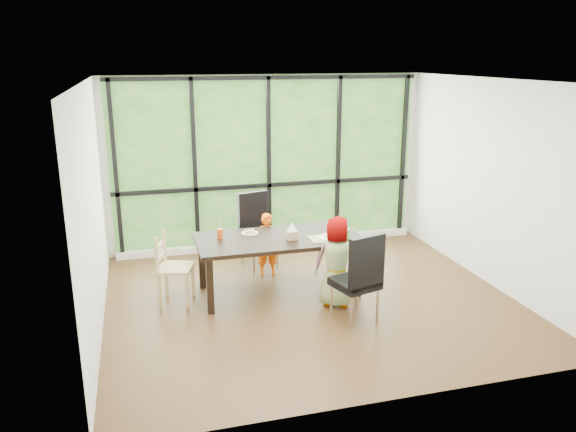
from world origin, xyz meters
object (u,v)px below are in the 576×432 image
Objects in this scene: chair_window_leather at (259,231)px; green_cup at (347,234)px; chair_end_beech at (175,268)px; child_toddler at (268,245)px; child_older at (339,261)px; dining_table at (278,265)px; tissue_box at (292,235)px; plate_far at (250,233)px; orange_cup at (220,234)px; plate_near at (328,237)px; chair_interior_leather at (355,277)px.

chair_window_leather is 8.38× the size of green_cup.
chair_end_beech is 6.98× the size of green_cup.
chair_window_leather is 0.37m from child_toddler.
chair_end_beech is 0.80× the size of child_older.
child_toddler is at bearing 90.00° from dining_table.
tissue_box is at bearing -78.99° from chair_end_beech.
green_cup is at bearing -24.69° from plate_far.
chair_end_beech is at bearing -168.66° from orange_cup.
orange_cup is (-1.32, 0.35, 0.05)m from plate_near.
tissue_box is at bearing -17.55° from orange_cup.
chair_interior_leather is 8.86× the size of orange_cup.
dining_table is 8.55× the size of plate_near.
chair_interior_leather is 1.60m from plate_far.
chair_interior_leather is 0.80m from green_cup.
child_older reaches higher than plate_far.
dining_table is at bearing -19.24° from child_older.
chair_end_beech is (-1.26, -0.92, -0.09)m from chair_window_leather.
plate_near is (-0.04, 0.82, 0.22)m from chair_interior_leather.
chair_interior_leather is at bearing -86.03° from chair_window_leather.
tissue_box is (0.19, -1.08, 0.27)m from chair_window_leather.
plate_near is 0.24m from green_cup.
dining_table is 0.97m from green_cup.
child_older is 1.25m from plate_far.
child_toddler is at bearing -84.18° from chair_interior_leather.
child_toddler is 6.93× the size of tissue_box.
orange_cup reaches higher than tissue_box.
dining_table is at bearing 160.89° from green_cup.
child_older is 1.53m from orange_cup.
chair_window_leather is (-0.04, 0.96, 0.17)m from dining_table.
chair_end_beech is at bearing -168.19° from plate_far.
chair_end_beech is at bearing 171.46° from green_cup.
child_older is 4.64× the size of plate_near.
chair_end_beech is 3.70× the size of plate_near.
green_cup is (0.82, -0.88, 0.37)m from child_toddler.
chair_window_leather is 1.20× the size of chair_end_beech.
child_toddler is 7.34× the size of orange_cup.
chair_end_beech is 6.98× the size of tissue_box.
green_cup reaches higher than tissue_box.
child_toddler is 6.94× the size of green_cup.
green_cup reaches higher than orange_cup.
chair_window_leather is 4.44× the size of plate_near.
chair_interior_leather is 4.90× the size of plate_far.
chair_end_beech is at bearing -150.10° from child_toddler.
chair_interior_leather is 8.38× the size of tissue_box.
chair_end_beech reaches higher than dining_table.
child_toddler is 4.06× the size of plate_far.
chair_end_beech is at bearing 178.44° from dining_table.
dining_table is 1.31m from chair_end_beech.
plate_near is 1.89× the size of green_cup.
chair_interior_leather is at bearing -60.59° from tissue_box.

